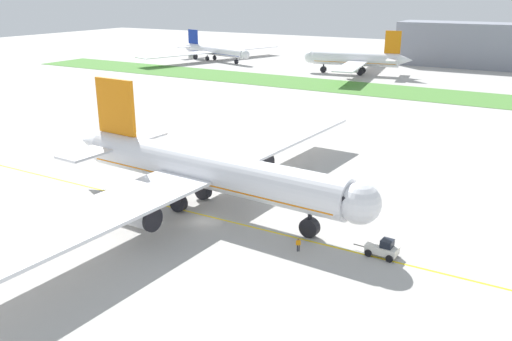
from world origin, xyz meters
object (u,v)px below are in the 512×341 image
object	(u,v)px
parked_airliner_far_left	(214,51)
pushback_tug	(383,248)
ground_crew_wingwalker_port	(298,244)
airliner_foreground	(204,170)
parked_airliner_far_centre	(357,59)

from	to	relation	value
parked_airliner_far_left	pushback_tug	bearing A→B (deg)	-49.56
ground_crew_wingwalker_port	parked_airliner_far_left	size ratio (longest dim) A/B	0.02
airliner_foreground	parked_airliner_far_centre	xyz separation A→B (m)	(-27.49, 139.20, -0.40)
airliner_foreground	parked_airliner_far_left	bearing A→B (deg)	123.98
ground_crew_wingwalker_port	parked_airliner_far_centre	bearing A→B (deg)	107.42
airliner_foreground	ground_crew_wingwalker_port	bearing A→B (deg)	-17.07
pushback_tug	parked_airliner_far_left	distance (m)	194.38
pushback_tug	parked_airliner_far_left	world-z (taller)	parked_airliner_far_left
airliner_foreground	pushback_tug	xyz separation A→B (m)	(27.38, -1.47, -5.01)
parked_airliner_far_left	ground_crew_wingwalker_port	bearing A→B (deg)	-52.49
airliner_foreground	parked_airliner_far_left	size ratio (longest dim) A/B	1.13
parked_airliner_far_centre	pushback_tug	bearing A→B (deg)	-68.69
airliner_foreground	parked_airliner_far_left	xyz separation A→B (m)	(-98.70, 146.44, -1.59)
airliner_foreground	ground_crew_wingwalker_port	size ratio (longest dim) A/B	47.90
pushback_tug	parked_airliner_far_centre	size ratio (longest dim) A/B	0.09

